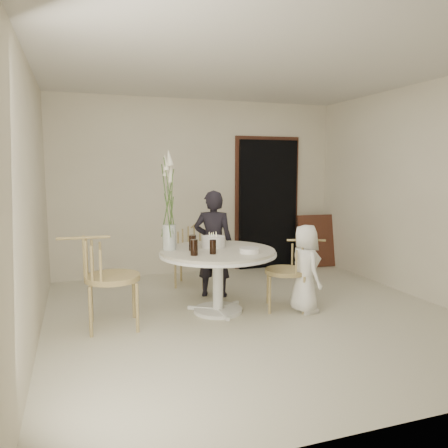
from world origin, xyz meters
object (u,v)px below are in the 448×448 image
object	(u,v)px
chair_right	(296,264)
girl	(213,244)
chair_far	(193,246)
boy	(305,269)
table	(218,260)
flower_vase	(169,211)
birthday_cake	(213,242)
chair_left	(98,268)

from	to	relation	value
chair_right	girl	bearing A→B (deg)	-116.13
chair_far	boy	world-z (taller)	boy
table	girl	xyz separation A→B (m)	(0.14, 0.63, 0.07)
boy	flower_vase	distance (m)	1.69
table	chair_far	xyz separation A→B (m)	(0.06, 1.34, -0.07)
birthday_cake	flower_vase	xyz separation A→B (m)	(-0.52, 0.02, 0.37)
table	flower_vase	world-z (taller)	flower_vase
table	chair_right	world-z (taller)	chair_right
birthday_cake	chair_left	bearing A→B (deg)	-169.03
table	chair_right	size ratio (longest dim) A/B	1.58
table	boy	xyz separation A→B (m)	(0.95, -0.31, -0.11)
table	chair_far	distance (m)	1.34
chair_left	birthday_cake	xyz separation A→B (m)	(1.31, 0.25, 0.16)
table	girl	distance (m)	0.65
chair_far	girl	world-z (taller)	girl
table	chair_left	world-z (taller)	chair_left
table	birthday_cake	bearing A→B (deg)	91.24
chair_right	flower_vase	world-z (taller)	flower_vase
chair_right	boy	distance (m)	0.14
chair_right	boy	world-z (taller)	boy
chair_right	birthday_cake	world-z (taller)	birthday_cake
chair_right	chair_left	xyz separation A→B (m)	(-2.21, 0.09, 0.09)
chair_far	boy	distance (m)	1.87
table	boy	world-z (taller)	boy
chair_left	boy	world-z (taller)	boy
girl	flower_vase	xyz separation A→B (m)	(-0.66, -0.45, 0.48)
chair_far	birthday_cake	world-z (taller)	birthday_cake
table	birthday_cake	size ratio (longest dim) A/B	4.92
chair_right	birthday_cake	distance (m)	1.00
chair_left	birthday_cake	size ratio (longest dim) A/B	3.62
chair_right	birthday_cake	size ratio (longest dim) A/B	3.11
chair_right	flower_vase	distance (m)	1.59
girl	boy	size ratio (longest dim) A/B	1.35
chair_far	boy	size ratio (longest dim) A/B	0.83
chair_left	girl	xyz separation A→B (m)	(1.46, 0.73, 0.05)
table	flower_vase	bearing A→B (deg)	160.81
chair_left	birthday_cake	bearing A→B (deg)	-76.31
chair_right	girl	distance (m)	1.12
birthday_cake	chair_far	bearing A→B (deg)	86.95
chair_left	girl	size ratio (longest dim) A/B	0.71
chair_far	girl	distance (m)	0.72
girl	birthday_cake	world-z (taller)	girl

